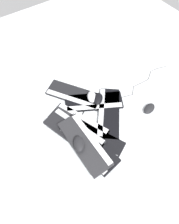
{
  "coord_description": "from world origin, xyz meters",
  "views": [
    {
      "loc": [
        0.44,
        0.61,
        1.27
      ],
      "look_at": [
        -0.01,
        -0.03,
        0.04
      ],
      "focal_mm": 32.0,
      "sensor_mm": 36.0,
      "label": 1
    }
  ],
  "objects_px": {
    "mouse_3": "(79,144)",
    "keyboard_7": "(74,132)",
    "mouse_0": "(92,97)",
    "mouse_1": "(149,108)",
    "keyboard_4": "(74,95)",
    "mouse_2": "(98,99)",
    "keyboard_1": "(92,138)",
    "keyboard_6": "(85,143)",
    "keyboard_3": "(94,102)",
    "keyboard_5": "(89,145)",
    "keyboard_2": "(109,113)",
    "keyboard_0": "(79,124)"
  },
  "relations": [
    {
      "from": "mouse_3",
      "to": "keyboard_7",
      "type": "bearing_deg",
      "value": 9.29
    },
    {
      "from": "mouse_0",
      "to": "mouse_1",
      "type": "relative_size",
      "value": 1.0
    },
    {
      "from": "keyboard_4",
      "to": "mouse_2",
      "type": "distance_m",
      "value": 0.2
    },
    {
      "from": "keyboard_1",
      "to": "mouse_3",
      "type": "xyz_separation_m",
      "value": [
        0.12,
        0.02,
        0.1
      ]
    },
    {
      "from": "mouse_2",
      "to": "keyboard_6",
      "type": "bearing_deg",
      "value": -1.25
    },
    {
      "from": "keyboard_3",
      "to": "keyboard_5",
      "type": "xyz_separation_m",
      "value": [
        0.24,
        0.28,
        0.03
      ]
    },
    {
      "from": "keyboard_5",
      "to": "mouse_1",
      "type": "distance_m",
      "value": 0.55
    },
    {
      "from": "keyboard_2",
      "to": "keyboard_5",
      "type": "xyz_separation_m",
      "value": [
        0.28,
        0.14,
        0.03
      ]
    },
    {
      "from": "keyboard_0",
      "to": "keyboard_4",
      "type": "xyz_separation_m",
      "value": [
        -0.11,
        -0.24,
        0.0
      ]
    },
    {
      "from": "keyboard_3",
      "to": "mouse_3",
      "type": "distance_m",
      "value": 0.41
    },
    {
      "from": "keyboard_3",
      "to": "mouse_2",
      "type": "distance_m",
      "value": 0.05
    },
    {
      "from": "keyboard_4",
      "to": "keyboard_5",
      "type": "distance_m",
      "value": 0.45
    },
    {
      "from": "keyboard_1",
      "to": "keyboard_7",
      "type": "xyz_separation_m",
      "value": [
        0.09,
        -0.1,
        0.03
      ]
    },
    {
      "from": "keyboard_2",
      "to": "keyboard_5",
      "type": "height_order",
      "value": "keyboard_5"
    },
    {
      "from": "keyboard_6",
      "to": "mouse_1",
      "type": "distance_m",
      "value": 0.57
    },
    {
      "from": "keyboard_6",
      "to": "mouse_0",
      "type": "relative_size",
      "value": 4.01
    },
    {
      "from": "keyboard_7",
      "to": "mouse_2",
      "type": "bearing_deg",
      "value": -156.26
    },
    {
      "from": "keyboard_6",
      "to": "keyboard_7",
      "type": "relative_size",
      "value": 0.95
    },
    {
      "from": "mouse_0",
      "to": "mouse_3",
      "type": "height_order",
      "value": "mouse_3"
    },
    {
      "from": "keyboard_5",
      "to": "keyboard_0",
      "type": "bearing_deg",
      "value": -102.17
    },
    {
      "from": "keyboard_4",
      "to": "mouse_3",
      "type": "height_order",
      "value": "mouse_3"
    },
    {
      "from": "keyboard_6",
      "to": "mouse_1",
      "type": "bearing_deg",
      "value": 177.65
    },
    {
      "from": "keyboard_5",
      "to": "keyboard_7",
      "type": "relative_size",
      "value": 0.98
    },
    {
      "from": "keyboard_7",
      "to": "mouse_0",
      "type": "xyz_separation_m",
      "value": [
        -0.27,
        -0.18,
        0.01
      ]
    },
    {
      "from": "keyboard_4",
      "to": "mouse_2",
      "type": "height_order",
      "value": "mouse_2"
    },
    {
      "from": "keyboard_2",
      "to": "mouse_3",
      "type": "distance_m",
      "value": 0.37
    },
    {
      "from": "keyboard_6",
      "to": "mouse_2",
      "type": "bearing_deg",
      "value": -139.28
    },
    {
      "from": "mouse_0",
      "to": "keyboard_3",
      "type": "bearing_deg",
      "value": -150.77
    },
    {
      "from": "keyboard_1",
      "to": "keyboard_4",
      "type": "bearing_deg",
      "value": -103.9
    },
    {
      "from": "keyboard_5",
      "to": "mouse_2",
      "type": "distance_m",
      "value": 0.38
    },
    {
      "from": "mouse_0",
      "to": "mouse_2",
      "type": "xyz_separation_m",
      "value": [
        -0.03,
        0.04,
        0.0
      ]
    },
    {
      "from": "keyboard_2",
      "to": "keyboard_1",
      "type": "bearing_deg",
      "value": 24.4
    },
    {
      "from": "keyboard_2",
      "to": "keyboard_6",
      "type": "relative_size",
      "value": 0.99
    },
    {
      "from": "mouse_0",
      "to": "mouse_2",
      "type": "relative_size",
      "value": 1.0
    },
    {
      "from": "keyboard_1",
      "to": "mouse_2",
      "type": "xyz_separation_m",
      "value": [
        -0.21,
        -0.23,
        0.04
      ]
    },
    {
      "from": "keyboard_5",
      "to": "keyboard_6",
      "type": "bearing_deg",
      "value": -31.32
    },
    {
      "from": "keyboard_2",
      "to": "mouse_1",
      "type": "xyz_separation_m",
      "value": [
        -0.27,
        0.15,
        0.01
      ]
    },
    {
      "from": "keyboard_1",
      "to": "keyboard_2",
      "type": "relative_size",
      "value": 1.06
    },
    {
      "from": "mouse_1",
      "to": "keyboard_6",
      "type": "bearing_deg",
      "value": -16.75
    },
    {
      "from": "keyboard_4",
      "to": "mouse_3",
      "type": "distance_m",
      "value": 0.47
    },
    {
      "from": "mouse_1",
      "to": "keyboard_7",
      "type": "bearing_deg",
      "value": -28.42
    },
    {
      "from": "keyboard_2",
      "to": "mouse_3",
      "type": "height_order",
      "value": "mouse_3"
    },
    {
      "from": "keyboard_2",
      "to": "keyboard_7",
      "type": "distance_m",
      "value": 0.31
    },
    {
      "from": "keyboard_6",
      "to": "keyboard_7",
      "type": "xyz_separation_m",
      "value": [
        0.01,
        -0.12,
        -0.03
      ]
    },
    {
      "from": "mouse_3",
      "to": "mouse_1",
      "type": "bearing_deg",
      "value": -67.27
    },
    {
      "from": "keyboard_4",
      "to": "keyboard_7",
      "type": "distance_m",
      "value": 0.34
    },
    {
      "from": "mouse_0",
      "to": "mouse_3",
      "type": "bearing_deg",
      "value": 163.69
    },
    {
      "from": "mouse_2",
      "to": "mouse_3",
      "type": "bearing_deg",
      "value": -5.17
    },
    {
      "from": "keyboard_2",
      "to": "keyboard_6",
      "type": "xyz_separation_m",
      "value": [
        0.3,
        0.12,
        0.06
      ]
    },
    {
      "from": "keyboard_5",
      "to": "mouse_0",
      "type": "height_order",
      "value": "mouse_0"
    }
  ]
}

